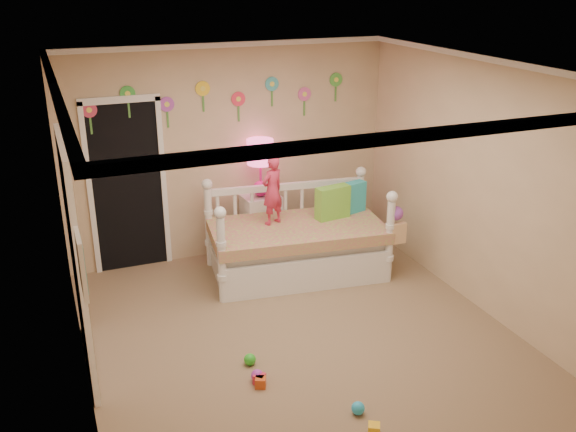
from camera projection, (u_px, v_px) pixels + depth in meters
name	position (u px, v px, depth m)	size (l,w,h in m)	color
floor	(301.00, 338.00, 6.20)	(4.00, 4.50, 0.01)	#7F684C
ceiling	(304.00, 68.00, 5.25)	(4.00, 4.50, 0.01)	white
back_wall	(230.00, 152.00, 7.67)	(4.00, 0.01, 2.60)	tan
left_wall	(71.00, 248.00, 5.03)	(0.01, 4.50, 2.60)	tan
right_wall	(484.00, 188.00, 6.42)	(0.01, 4.50, 2.60)	tan
crown_molding	(304.00, 72.00, 5.27)	(4.00, 4.50, 0.06)	white
daybed	(297.00, 230.00, 7.34)	(2.03, 1.09, 1.10)	white
pillow_turquoise	(351.00, 198.00, 7.63)	(0.37, 0.13, 0.37)	#25A1BB
pillow_lime	(333.00, 202.00, 7.45)	(0.41, 0.15, 0.39)	#73C63C
child	(272.00, 191.00, 7.21)	(0.29, 0.19, 0.80)	#D33051
nightstand	(261.00, 224.00, 7.96)	(0.45, 0.34, 0.75)	white
table_lamp	(260.00, 159.00, 7.66)	(0.33, 0.33, 0.72)	#DA1D83
closet_doorway	(127.00, 185.00, 7.32)	(0.90, 0.04, 2.07)	black
flower_decals	(221.00, 100.00, 7.40)	(3.40, 0.02, 0.50)	#B2668C
mirror_closet	(77.00, 260.00, 5.40)	(0.07, 1.30, 2.10)	white
wall_picture	(81.00, 264.00, 4.17)	(0.05, 0.34, 0.42)	white
hanging_bag	(396.00, 226.00, 7.12)	(0.20, 0.16, 0.36)	beige
toy_scatter	(300.00, 392.00, 5.31)	(0.80, 1.30, 0.11)	#996666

